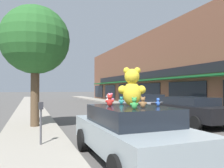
{
  "coord_description": "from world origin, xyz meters",
  "views": [
    {
      "loc": [
        -5.12,
        -4.64,
        1.83
      ],
      "look_at": [
        -2.28,
        2.88,
        2.01
      ],
      "focal_mm": 35.0,
      "sensor_mm": 36.0,
      "label": 1
    }
  ],
  "objects_px": {
    "parked_car_far_center": "(190,109)",
    "street_tree": "(35,41)",
    "teddy_bear_green": "(134,103)",
    "parking_meter": "(41,117)",
    "teddy_bear_teal": "(121,101)",
    "parked_car_far_right": "(142,103)",
    "teddy_bear_white": "(108,99)",
    "teddy_bear_black": "(110,101)",
    "plush_art_car": "(131,131)",
    "teddy_bear_red": "(110,100)",
    "teddy_bear_blue": "(158,102)",
    "teddy_bear_giant": "(132,87)",
    "teddy_bear_brown": "(143,102)",
    "teddy_bear_pink": "(110,99)"
  },
  "relations": [
    {
      "from": "teddy_bear_white",
      "to": "teddy_bear_blue",
      "type": "distance_m",
      "value": 1.45
    },
    {
      "from": "teddy_bear_green",
      "to": "teddy_bear_white",
      "type": "height_order",
      "value": "teddy_bear_white"
    },
    {
      "from": "teddy_bear_giant",
      "to": "teddy_bear_pink",
      "type": "relative_size",
      "value": 3.11
    },
    {
      "from": "teddy_bear_teal",
      "to": "teddy_bear_pink",
      "type": "xyz_separation_m",
      "value": [
        -0.28,
        0.17,
        0.05
      ]
    },
    {
      "from": "street_tree",
      "to": "teddy_bear_white",
      "type": "bearing_deg",
      "value": -66.74
    },
    {
      "from": "teddy_bear_pink",
      "to": "street_tree",
      "type": "xyz_separation_m",
      "value": [
        -2.01,
        4.33,
        2.47
      ]
    },
    {
      "from": "teddy_bear_pink",
      "to": "teddy_bear_brown",
      "type": "bearing_deg",
      "value": 103.41
    },
    {
      "from": "teddy_bear_red",
      "to": "parking_meter",
      "type": "height_order",
      "value": "teddy_bear_red"
    },
    {
      "from": "teddy_bear_red",
      "to": "teddy_bear_black",
      "type": "bearing_deg",
      "value": -104.24
    },
    {
      "from": "teddy_bear_pink",
      "to": "parked_car_far_center",
      "type": "height_order",
      "value": "teddy_bear_pink"
    },
    {
      "from": "parked_car_far_center",
      "to": "street_tree",
      "type": "distance_m",
      "value": 8.35
    },
    {
      "from": "teddy_bear_red",
      "to": "teddy_bear_brown",
      "type": "bearing_deg",
      "value": 133.77
    },
    {
      "from": "plush_art_car",
      "to": "teddy_bear_white",
      "type": "bearing_deg",
      "value": 108.44
    },
    {
      "from": "teddy_bear_green",
      "to": "teddy_bear_pink",
      "type": "height_order",
      "value": "teddy_bear_pink"
    },
    {
      "from": "teddy_bear_black",
      "to": "parked_car_far_center",
      "type": "xyz_separation_m",
      "value": [
        5.83,
        3.73,
        -0.75
      ]
    },
    {
      "from": "plush_art_car",
      "to": "teddy_bear_green",
      "type": "height_order",
      "value": "teddy_bear_green"
    },
    {
      "from": "teddy_bear_green",
      "to": "teddy_bear_blue",
      "type": "bearing_deg",
      "value": -143.49
    },
    {
      "from": "plush_art_car",
      "to": "parked_car_far_center",
      "type": "xyz_separation_m",
      "value": [
        5.4,
        4.12,
        0.01
      ]
    },
    {
      "from": "teddy_bear_brown",
      "to": "teddy_bear_black",
      "type": "height_order",
      "value": "teddy_bear_brown"
    },
    {
      "from": "teddy_bear_brown",
      "to": "parked_car_far_center",
      "type": "bearing_deg",
      "value": -107.65
    },
    {
      "from": "teddy_bear_giant",
      "to": "plush_art_car",
      "type": "bearing_deg",
      "value": 75.53
    },
    {
      "from": "teddy_bear_pink",
      "to": "teddy_bear_blue",
      "type": "relative_size",
      "value": 1.52
    },
    {
      "from": "teddy_bear_teal",
      "to": "parked_car_far_center",
      "type": "height_order",
      "value": "teddy_bear_teal"
    },
    {
      "from": "teddy_bear_teal",
      "to": "parked_car_far_right",
      "type": "distance_m",
      "value": 10.0
    },
    {
      "from": "parked_car_far_right",
      "to": "teddy_bear_green",
      "type": "bearing_deg",
      "value": -119.52
    },
    {
      "from": "teddy_bear_teal",
      "to": "parking_meter",
      "type": "bearing_deg",
      "value": 15.7
    },
    {
      "from": "teddy_bear_pink",
      "to": "plush_art_car",
      "type": "bearing_deg",
      "value": 104.7
    },
    {
      "from": "teddy_bear_green",
      "to": "teddy_bear_blue",
      "type": "xyz_separation_m",
      "value": [
        0.96,
        0.57,
        -0.03
      ]
    },
    {
      "from": "teddy_bear_giant",
      "to": "parked_car_far_center",
      "type": "relative_size",
      "value": 0.22
    },
    {
      "from": "parked_car_far_right",
      "to": "parking_meter",
      "type": "xyz_separation_m",
      "value": [
        -7.5,
        -7.42,
        0.17
      ]
    },
    {
      "from": "teddy_bear_teal",
      "to": "teddy_bear_black",
      "type": "xyz_separation_m",
      "value": [
        -0.52,
        -0.43,
        0.02
      ]
    },
    {
      "from": "teddy_bear_red",
      "to": "teddy_bear_teal",
      "type": "bearing_deg",
      "value": -128.04
    },
    {
      "from": "teddy_bear_black",
      "to": "street_tree",
      "type": "relative_size",
      "value": 0.05
    },
    {
      "from": "teddy_bear_red",
      "to": "teddy_bear_blue",
      "type": "bearing_deg",
      "value": 166.46
    },
    {
      "from": "plush_art_car",
      "to": "parked_car_far_right",
      "type": "distance_m",
      "value": 10.72
    },
    {
      "from": "parking_meter",
      "to": "street_tree",
      "type": "bearing_deg",
      "value": 91.61
    },
    {
      "from": "teddy_bear_green",
      "to": "parking_meter",
      "type": "bearing_deg",
      "value": -49.1
    },
    {
      "from": "teddy_bear_white",
      "to": "street_tree",
      "type": "bearing_deg",
      "value": -110.65
    },
    {
      "from": "teddy_bear_white",
      "to": "teddy_bear_black",
      "type": "xyz_separation_m",
      "value": [
        -0.13,
        -0.48,
        -0.02
      ]
    },
    {
      "from": "teddy_bear_brown",
      "to": "street_tree",
      "type": "distance_m",
      "value": 6.73
    },
    {
      "from": "teddy_bear_white",
      "to": "street_tree",
      "type": "height_order",
      "value": "street_tree"
    },
    {
      "from": "teddy_bear_teal",
      "to": "teddy_bear_red",
      "type": "bearing_deg",
      "value": 86.2
    },
    {
      "from": "teddy_bear_blue",
      "to": "parked_car_far_center",
      "type": "bearing_deg",
      "value": -154.69
    },
    {
      "from": "parked_car_far_center",
      "to": "street_tree",
      "type": "xyz_separation_m",
      "value": [
        -7.6,
        1.19,
        3.25
      ]
    },
    {
      "from": "teddy_bear_green",
      "to": "parked_car_far_right",
      "type": "xyz_separation_m",
      "value": [
        5.68,
        10.03,
        -0.71
      ]
    },
    {
      "from": "teddy_bear_green",
      "to": "parking_meter",
      "type": "height_order",
      "value": "teddy_bear_green"
    },
    {
      "from": "teddy_bear_giant",
      "to": "teddy_bear_white",
      "type": "relative_size",
      "value": 3.41
    },
    {
      "from": "plush_art_car",
      "to": "teddy_bear_white",
      "type": "height_order",
      "value": "teddy_bear_white"
    },
    {
      "from": "teddy_bear_pink",
      "to": "teddy_bear_brown",
      "type": "height_order",
      "value": "teddy_bear_pink"
    },
    {
      "from": "teddy_bear_red",
      "to": "teddy_bear_blue",
      "type": "relative_size",
      "value": 1.46
    }
  ]
}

